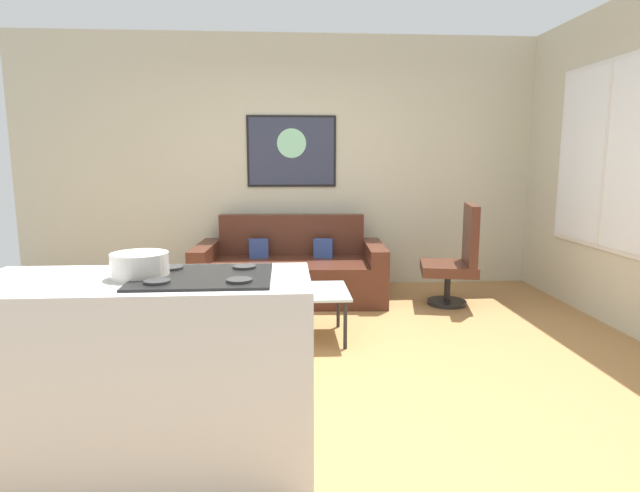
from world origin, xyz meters
The scene contains 9 objects.
ground centered at (0.00, 0.00, -0.02)m, with size 6.40×6.40×0.04m, color #A17342.
back_wall centered at (0.00, 2.42, 1.40)m, with size 6.40×0.05×2.80m, color beige.
couch centered at (-0.18, 1.80, 0.28)m, with size 1.98×1.04×0.85m.
coffee_table centered at (-0.23, 0.53, 0.37)m, with size 1.00×0.63×0.40m.
armchair centered at (1.47, 1.42, 0.48)m, with size 0.63×0.65×1.01m.
kitchen_counter centered at (-0.86, -1.27, 0.46)m, with size 1.48×0.63×0.95m.
mixing_bowl centered at (-0.88, -1.25, 0.98)m, with size 0.25×0.25×0.11m.
wall_painting centered at (-0.15, 2.38, 1.53)m, with size 0.99×0.03×0.79m.
window centered at (2.59, 0.90, 1.47)m, with size 0.03×1.58×1.66m.
Camera 1 is at (-0.24, -3.57, 1.45)m, focal length 29.42 mm.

